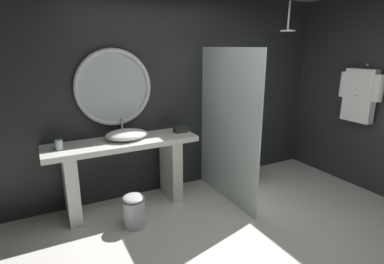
{
  "coord_description": "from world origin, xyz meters",
  "views": [
    {
      "loc": [
        -1.68,
        -1.87,
        1.94
      ],
      "look_at": [
        -0.19,
        0.99,
        1.03
      ],
      "focal_mm": 28.74,
      "sensor_mm": 36.0,
      "label": 1
    }
  ],
  "objects_px": {
    "vessel_sink": "(126,134)",
    "tissue_box": "(181,129)",
    "hanging_bathrobe": "(360,93)",
    "waste_bin": "(134,210)",
    "round_wall_mirror": "(114,88)",
    "tumbler_cup": "(59,145)",
    "toilet": "(241,162)",
    "rain_shower_head": "(288,28)"
  },
  "relations": [
    {
      "from": "round_wall_mirror",
      "to": "hanging_bathrobe",
      "type": "distance_m",
      "value": 3.22
    },
    {
      "from": "tumbler_cup",
      "to": "hanging_bathrobe",
      "type": "xyz_separation_m",
      "value": [
        3.71,
        -0.83,
        0.41
      ]
    },
    {
      "from": "tumbler_cup",
      "to": "rain_shower_head",
      "type": "xyz_separation_m",
      "value": [
        2.89,
        -0.25,
        1.25
      ]
    },
    {
      "from": "tumbler_cup",
      "to": "toilet",
      "type": "bearing_deg",
      "value": 0.79
    },
    {
      "from": "toilet",
      "to": "waste_bin",
      "type": "xyz_separation_m",
      "value": [
        -1.8,
        -0.48,
        -0.07
      ]
    },
    {
      "from": "tissue_box",
      "to": "toilet",
      "type": "height_order",
      "value": "tissue_box"
    },
    {
      "from": "round_wall_mirror",
      "to": "hanging_bathrobe",
      "type": "bearing_deg",
      "value": -19.81
    },
    {
      "from": "tumbler_cup",
      "to": "round_wall_mirror",
      "type": "bearing_deg",
      "value": 20.8
    },
    {
      "from": "tissue_box",
      "to": "toilet",
      "type": "relative_size",
      "value": 0.29
    },
    {
      "from": "round_wall_mirror",
      "to": "waste_bin",
      "type": "relative_size",
      "value": 2.43
    },
    {
      "from": "hanging_bathrobe",
      "to": "round_wall_mirror",
      "type": "bearing_deg",
      "value": 160.19
    },
    {
      "from": "hanging_bathrobe",
      "to": "waste_bin",
      "type": "relative_size",
      "value": 2.04
    },
    {
      "from": "rain_shower_head",
      "to": "waste_bin",
      "type": "bearing_deg",
      "value": -174.96
    },
    {
      "from": "rain_shower_head",
      "to": "waste_bin",
      "type": "xyz_separation_m",
      "value": [
        -2.24,
        -0.2,
        -1.98
      ]
    },
    {
      "from": "toilet",
      "to": "waste_bin",
      "type": "height_order",
      "value": "toilet"
    },
    {
      "from": "waste_bin",
      "to": "hanging_bathrobe",
      "type": "bearing_deg",
      "value": -7.1
    },
    {
      "from": "hanging_bathrobe",
      "to": "rain_shower_head",
      "type": "bearing_deg",
      "value": 144.77
    },
    {
      "from": "vessel_sink",
      "to": "hanging_bathrobe",
      "type": "distance_m",
      "value": 3.12
    },
    {
      "from": "hanging_bathrobe",
      "to": "toilet",
      "type": "height_order",
      "value": "hanging_bathrobe"
    },
    {
      "from": "round_wall_mirror",
      "to": "toilet",
      "type": "bearing_deg",
      "value": -7.33
    },
    {
      "from": "vessel_sink",
      "to": "toilet",
      "type": "xyz_separation_m",
      "value": [
        1.7,
        -0.02,
        -0.66
      ]
    },
    {
      "from": "tumbler_cup",
      "to": "toilet",
      "type": "height_order",
      "value": "tumbler_cup"
    },
    {
      "from": "vessel_sink",
      "to": "tissue_box",
      "type": "bearing_deg",
      "value": -1.77
    },
    {
      "from": "waste_bin",
      "to": "toilet",
      "type": "bearing_deg",
      "value": 14.93
    },
    {
      "from": "tissue_box",
      "to": "hanging_bathrobe",
      "type": "relative_size",
      "value": 0.22
    },
    {
      "from": "vessel_sink",
      "to": "round_wall_mirror",
      "type": "distance_m",
      "value": 0.58
    },
    {
      "from": "tumbler_cup",
      "to": "hanging_bathrobe",
      "type": "height_order",
      "value": "hanging_bathrobe"
    },
    {
      "from": "vessel_sink",
      "to": "toilet",
      "type": "distance_m",
      "value": 1.83
    },
    {
      "from": "vessel_sink",
      "to": "round_wall_mirror",
      "type": "relative_size",
      "value": 0.54
    },
    {
      "from": "vessel_sink",
      "to": "waste_bin",
      "type": "distance_m",
      "value": 0.89
    },
    {
      "from": "toilet",
      "to": "tumbler_cup",
      "type": "bearing_deg",
      "value": -179.21
    },
    {
      "from": "tumbler_cup",
      "to": "round_wall_mirror",
      "type": "height_order",
      "value": "round_wall_mirror"
    },
    {
      "from": "tumbler_cup",
      "to": "tissue_box",
      "type": "xyz_separation_m",
      "value": [
        1.45,
        0.03,
        -0.01
      ]
    },
    {
      "from": "hanging_bathrobe",
      "to": "toilet",
      "type": "distance_m",
      "value": 1.86
    },
    {
      "from": "tumbler_cup",
      "to": "waste_bin",
      "type": "relative_size",
      "value": 0.29
    },
    {
      "from": "tissue_box",
      "to": "vessel_sink",
      "type": "bearing_deg",
      "value": 178.23
    },
    {
      "from": "round_wall_mirror",
      "to": "rain_shower_head",
      "type": "relative_size",
      "value": 2.44
    },
    {
      "from": "toilet",
      "to": "vessel_sink",
      "type": "bearing_deg",
      "value": 179.4
    },
    {
      "from": "rain_shower_head",
      "to": "toilet",
      "type": "relative_size",
      "value": 0.64
    },
    {
      "from": "tissue_box",
      "to": "toilet",
      "type": "xyz_separation_m",
      "value": [
        1.0,
        0.0,
        -0.64
      ]
    },
    {
      "from": "tumbler_cup",
      "to": "waste_bin",
      "type": "bearing_deg",
      "value": -34.42
    },
    {
      "from": "rain_shower_head",
      "to": "round_wall_mirror",
      "type": "bearing_deg",
      "value": 166.97
    }
  ]
}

